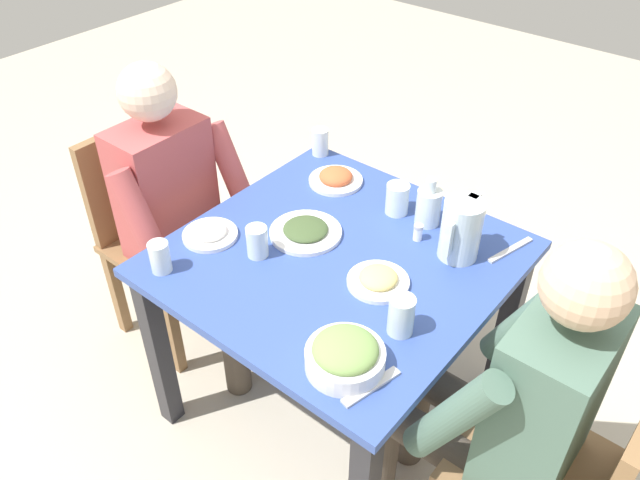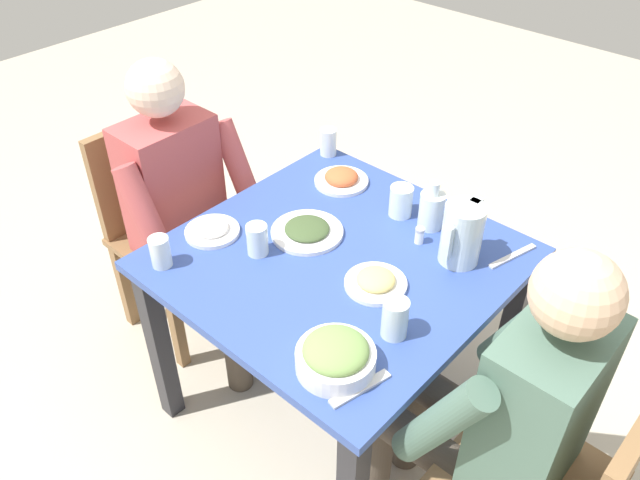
% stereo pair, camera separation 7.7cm
% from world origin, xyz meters
% --- Properties ---
extents(ground_plane, '(8.00, 8.00, 0.00)m').
position_xyz_m(ground_plane, '(0.00, 0.00, 0.00)').
color(ground_plane, '#B7AD99').
extents(dining_table, '(0.95, 0.95, 0.71)m').
position_xyz_m(dining_table, '(0.00, 0.00, 0.60)').
color(dining_table, '#334C99').
rests_on(dining_table, ground_plane).
extents(chair_near, '(0.40, 0.40, 0.86)m').
position_xyz_m(chair_near, '(0.09, -0.82, 0.48)').
color(chair_near, olive).
rests_on(chair_near, ground_plane).
extents(diner_near, '(0.48, 0.53, 1.15)m').
position_xyz_m(diner_near, '(0.09, -0.62, 0.63)').
color(diner_near, '#B24C4C').
rests_on(diner_near, ground_plane).
extents(diner_far, '(0.48, 0.53, 1.15)m').
position_xyz_m(diner_far, '(0.10, 0.62, 0.63)').
color(diner_far, '#4C6B5B').
rests_on(diner_far, ground_plane).
extents(water_pitcher, '(0.16, 0.12, 0.19)m').
position_xyz_m(water_pitcher, '(-0.23, 0.28, 0.80)').
color(water_pitcher, silver).
rests_on(water_pitcher, dining_table).
extents(salad_bowl, '(0.20, 0.20, 0.09)m').
position_xyz_m(salad_bowl, '(0.33, 0.28, 0.75)').
color(salad_bowl, white).
rests_on(salad_bowl, dining_table).
extents(plate_fries, '(0.18, 0.18, 0.04)m').
position_xyz_m(plate_fries, '(0.03, 0.17, 0.72)').
color(plate_fries, white).
rests_on(plate_fries, dining_table).
extents(plate_dolmas, '(0.23, 0.23, 0.04)m').
position_xyz_m(plate_dolmas, '(-0.01, -0.14, 0.72)').
color(plate_dolmas, white).
rests_on(plate_dolmas, dining_table).
extents(plate_rice_curry, '(0.19, 0.19, 0.05)m').
position_xyz_m(plate_rice_curry, '(-0.31, -0.25, 0.72)').
color(plate_rice_curry, white).
rests_on(plate_rice_curry, dining_table).
extents(plate_yoghurt, '(0.17, 0.17, 0.04)m').
position_xyz_m(plate_yoghurt, '(0.18, -0.36, 0.72)').
color(plate_yoghurt, white).
rests_on(plate_yoghurt, dining_table).
extents(water_glass_near_left, '(0.07, 0.07, 0.11)m').
position_xyz_m(water_glass_near_left, '(0.15, 0.32, 0.76)').
color(water_glass_near_left, silver).
rests_on(water_glass_near_left, dining_table).
extents(water_glass_far_left, '(0.06, 0.06, 0.10)m').
position_xyz_m(water_glass_far_left, '(0.15, -0.19, 0.76)').
color(water_glass_far_left, silver).
rests_on(water_glass_far_left, dining_table).
extents(water_glass_far_right, '(0.06, 0.06, 0.10)m').
position_xyz_m(water_glass_far_right, '(-0.43, -0.42, 0.76)').
color(water_glass_far_right, silver).
rests_on(water_glass_far_right, dining_table).
extents(water_glass_center, '(0.06, 0.06, 0.10)m').
position_xyz_m(water_glass_center, '(0.38, -0.36, 0.76)').
color(water_glass_center, silver).
rests_on(water_glass_center, dining_table).
extents(water_glass_by_pitcher, '(0.08, 0.08, 0.10)m').
position_xyz_m(water_glass_by_pitcher, '(-0.30, 0.01, 0.76)').
color(water_glass_by_pitcher, silver).
rests_on(water_glass_by_pitcher, dining_table).
extents(oil_carafe, '(0.08, 0.08, 0.16)m').
position_xyz_m(oil_carafe, '(-0.31, 0.12, 0.76)').
color(oil_carafe, silver).
rests_on(oil_carafe, dining_table).
extents(salt_shaker, '(0.03, 0.03, 0.05)m').
position_xyz_m(salt_shaker, '(-0.21, 0.14, 0.73)').
color(salt_shaker, white).
rests_on(salt_shaker, dining_table).
extents(fork_near, '(0.17, 0.06, 0.01)m').
position_xyz_m(fork_near, '(0.35, 0.37, 0.71)').
color(fork_near, silver).
rests_on(fork_near, dining_table).
extents(knife_near, '(0.18, 0.06, 0.01)m').
position_xyz_m(knife_near, '(-0.35, 0.39, 0.71)').
color(knife_near, silver).
rests_on(knife_near, dining_table).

